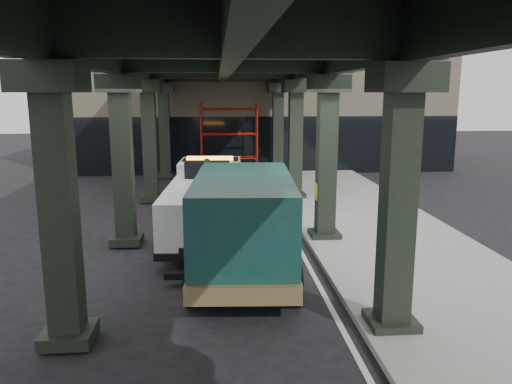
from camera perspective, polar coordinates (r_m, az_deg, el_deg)
name	(u,v)px	position (r m, az deg, el deg)	size (l,w,h in m)	color
ground	(244,265)	(13.41, -1.40, -8.30)	(90.00, 90.00, 0.00)	black
sidewalk	(384,237)	(16.12, 14.44, -4.99)	(5.00, 40.00, 0.15)	gray
lane_stripe	(295,241)	(15.47, 4.52, -5.61)	(0.12, 38.00, 0.01)	silver
viaduct	(225,58)	(14.65, -3.56, 15.05)	(7.40, 32.00, 6.40)	black
building	(258,100)	(32.73, 0.19, 10.43)	(22.00, 10.00, 8.00)	#C6B793
scaffolding	(229,137)	(27.37, -3.10, 6.28)	(3.08, 0.88, 4.00)	#B4190E
tow_truck	(207,198)	(15.93, -5.60, -0.72)	(2.54, 7.58, 2.45)	black
towed_van	(244,221)	(12.46, -1.40, -3.28)	(2.83, 6.38, 2.53)	#103C36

